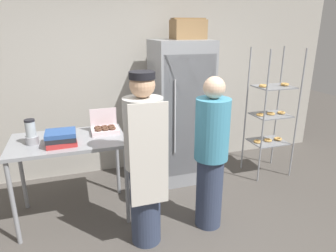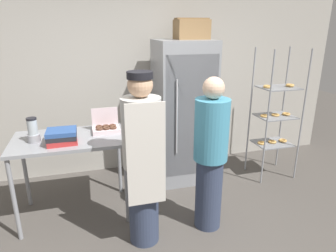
% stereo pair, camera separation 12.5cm
% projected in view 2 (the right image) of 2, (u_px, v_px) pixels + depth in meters
% --- Properties ---
extents(back_wall, '(6.40, 0.12, 3.03)m').
position_uv_depth(back_wall, '(133.00, 66.00, 4.25)').
color(back_wall, '#ADA89E').
rests_on(back_wall, ground_plane).
extents(refrigerator, '(0.73, 0.70, 1.90)m').
position_uv_depth(refrigerator, '(183.00, 113.00, 4.04)').
color(refrigerator, gray).
rests_on(refrigerator, ground_plane).
extents(baking_rack, '(0.56, 0.45, 1.80)m').
position_uv_depth(baking_rack, '(275.00, 116.00, 4.12)').
color(baking_rack, '#93969B').
rests_on(baking_rack, ground_plane).
extents(prep_counter, '(1.18, 0.73, 0.92)m').
position_uv_depth(prep_counter, '(70.00, 147.00, 3.22)').
color(prep_counter, gray).
rests_on(prep_counter, ground_plane).
extents(donut_box, '(0.30, 0.22, 0.26)m').
position_uv_depth(donut_box, '(106.00, 128.00, 3.35)').
color(donut_box, silver).
rests_on(donut_box, prep_counter).
extents(blender_pitcher, '(0.13, 0.13, 0.26)m').
position_uv_depth(blender_pitcher, '(33.00, 131.00, 3.04)').
color(blender_pitcher, '#99999E').
rests_on(blender_pitcher, prep_counter).
extents(binder_stack, '(0.30, 0.27, 0.14)m').
position_uv_depth(binder_stack, '(62.00, 136.00, 3.02)').
color(binder_stack, '#B72D2D').
rests_on(binder_stack, prep_counter).
extents(cardboard_storage_box, '(0.43, 0.29, 0.26)m').
position_uv_depth(cardboard_storage_box, '(192.00, 29.00, 3.82)').
color(cardboard_storage_box, '#937047').
rests_on(cardboard_storage_box, refrigerator).
extents(person_baker, '(0.36, 0.38, 1.69)m').
position_uv_depth(person_baker, '(142.00, 160.00, 2.76)').
color(person_baker, '#333D56').
rests_on(person_baker, ground_plane).
extents(person_customer, '(0.34, 0.34, 1.61)m').
position_uv_depth(person_customer, '(210.00, 155.00, 3.01)').
color(person_customer, '#333D56').
rests_on(person_customer, ground_plane).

